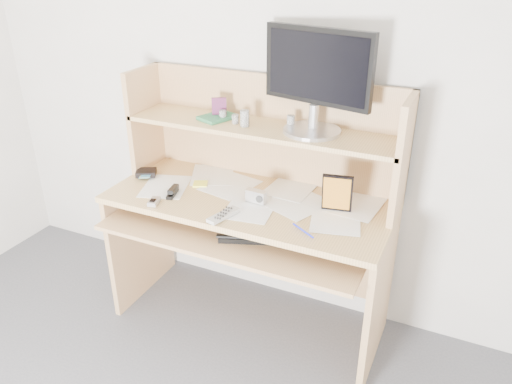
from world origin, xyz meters
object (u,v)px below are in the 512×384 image
at_px(desk, 255,202).
at_px(monitor, 316,78).
at_px(game_case, 337,193).
at_px(tv_remote, 224,215).
at_px(keyboard, 272,233).

xyz_separation_m(desk, monitor, (0.26, 0.11, 0.64)).
relative_size(desk, game_case, 7.20).
xyz_separation_m(game_case, monitor, (-0.18, 0.15, 0.48)).
relative_size(game_case, monitor, 0.36).
distance_m(desk, monitor, 0.70).
distance_m(desk, game_case, 0.46).
distance_m(desk, tv_remote, 0.31).
bearing_deg(keyboard, desk, 111.11).
bearing_deg(tv_remote, game_case, 45.93).
relative_size(keyboard, monitor, 0.95).
bearing_deg(desk, tv_remote, -93.72).
bearing_deg(monitor, desk, -144.52).
bearing_deg(game_case, desk, 164.57).
relative_size(keyboard, tv_remote, 2.95).
bearing_deg(keyboard, monitor, 54.91).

